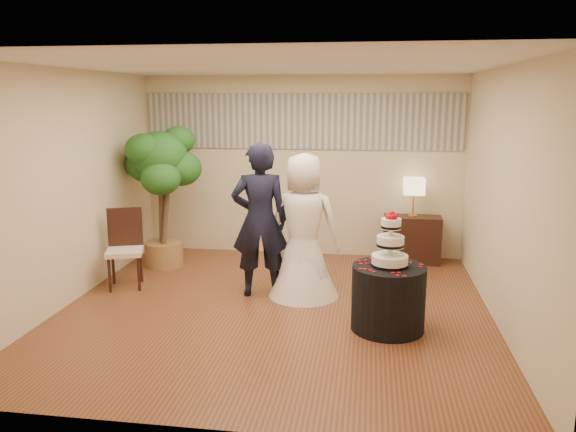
% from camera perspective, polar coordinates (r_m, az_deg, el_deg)
% --- Properties ---
extents(floor, '(5.00, 5.00, 0.00)m').
position_cam_1_polar(floor, '(6.74, -1.35, -9.44)').
color(floor, brown).
rests_on(floor, ground).
extents(ceiling, '(5.00, 5.00, 0.00)m').
position_cam_1_polar(ceiling, '(6.29, -1.48, 15.05)').
color(ceiling, white).
rests_on(ceiling, wall_back).
extents(wall_back, '(5.00, 0.06, 2.80)m').
position_cam_1_polar(wall_back, '(8.82, 1.34, 5.04)').
color(wall_back, beige).
rests_on(wall_back, ground).
extents(wall_front, '(5.00, 0.06, 2.80)m').
position_cam_1_polar(wall_front, '(3.98, -7.52, -3.57)').
color(wall_front, beige).
rests_on(wall_front, ground).
extents(wall_left, '(0.06, 5.00, 2.80)m').
position_cam_1_polar(wall_left, '(7.22, -21.39, 2.69)').
color(wall_left, beige).
rests_on(wall_left, ground).
extents(wall_right, '(0.06, 5.00, 2.80)m').
position_cam_1_polar(wall_right, '(6.44, 21.09, 1.68)').
color(wall_right, beige).
rests_on(wall_right, ground).
extents(mural_border, '(4.90, 0.02, 0.85)m').
position_cam_1_polar(mural_border, '(8.74, 1.35, 9.59)').
color(mural_border, '#9F9E91').
rests_on(mural_border, wall_back).
extents(groom, '(0.78, 0.59, 1.93)m').
position_cam_1_polar(groom, '(6.97, -2.88, -0.43)').
color(groom, black).
rests_on(groom, floor).
extents(bride, '(0.99, 0.99, 1.81)m').
position_cam_1_polar(bride, '(6.94, 1.62, -1.00)').
color(bride, white).
rests_on(bride, floor).
extents(cake_table, '(0.86, 0.86, 0.71)m').
position_cam_1_polar(cake_table, '(6.17, 10.15, -8.18)').
color(cake_table, black).
rests_on(cake_table, floor).
extents(wedding_cake, '(0.39, 0.39, 0.60)m').
position_cam_1_polar(wedding_cake, '(5.98, 10.38, -2.28)').
color(wedding_cake, white).
rests_on(wedding_cake, cake_table).
extents(console, '(0.86, 0.40, 0.71)m').
position_cam_1_polar(console, '(8.71, 12.45, -2.32)').
color(console, black).
rests_on(console, floor).
extents(table_lamp, '(0.30, 0.30, 0.58)m').
position_cam_1_polar(table_lamp, '(8.57, 12.64, 1.86)').
color(table_lamp, beige).
rests_on(table_lamp, console).
extents(ficus_tree, '(1.37, 1.37, 2.10)m').
position_cam_1_polar(ficus_tree, '(8.39, -12.74, 1.97)').
color(ficus_tree, '#215C1D').
rests_on(ficus_tree, floor).
extents(side_chair, '(0.60, 0.61, 1.03)m').
position_cam_1_polar(side_chair, '(7.65, -16.28, -3.27)').
color(side_chair, black).
rests_on(side_chair, floor).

